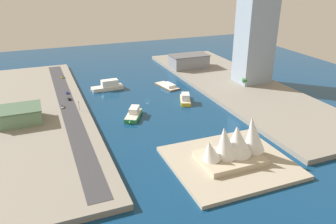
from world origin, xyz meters
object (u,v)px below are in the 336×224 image
Objects in this scene: warehouse_low_gray at (189,61)px; traffic_light_waterfront at (79,104)px; ferry_yellow_fast at (185,99)px; opera_landmark at (234,144)px; suv_black at (69,99)px; van_white at (62,106)px; tower_tall_glass at (255,38)px; terminal_long_green at (19,115)px; ferry_white_commuter at (108,86)px; hatchback_blue at (67,93)px; barge_flat_brown at (167,86)px; taxi_yellow_cab at (63,77)px; ferry_green_doubledeck at (134,114)px.

traffic_light_waterfront is (116.77, 71.54, -2.06)m from warehouse_low_gray.
ferry_yellow_fast is at bearing 63.18° from warehouse_low_gray.
opera_landmark is at bearing 124.30° from traffic_light_waterfront.
suv_black is 1.02× the size of van_white.
ferry_yellow_fast is 0.31× the size of tower_tall_glass.
tower_tall_glass is at bearing -174.81° from terminal_long_green.
ferry_white_commuter is 0.75× the size of opera_landmark.
ferry_white_commuter is 90.95m from warehouse_low_gray.
tower_tall_glass is 158.48m from hatchback_blue.
suv_black is at bearing -139.30° from terminal_long_green.
tower_tall_glass is at bearing 163.31° from barge_flat_brown.
barge_flat_brown is 5.40× the size of van_white.
taxi_yellow_cab is at bearing -88.06° from traffic_light_waterfront.
terminal_long_green is (116.23, 37.77, 6.84)m from barge_flat_brown.
opera_landmark is (52.35, 165.97, 1.76)m from warehouse_low_gray.
warehouse_low_gray reaches higher than hatchback_blue.
ferry_green_doubledeck is 38.46m from traffic_light_waterfront.
tower_tall_glass reaches higher than traffic_light_waterfront.
hatchback_blue is at bearing -127.98° from terminal_long_green.
suv_black reaches higher than van_white.
hatchback_blue is (-33.94, -43.48, -3.99)m from terminal_long_green.
tower_tall_glass is 2.71× the size of terminal_long_green.
van_white is 29.34m from hatchback_blue.
warehouse_low_gray is at bearing -158.34° from suv_black.
van_white is (88.33, -14.99, 1.37)m from ferry_yellow_fast.
taxi_yellow_cab is at bearing -69.19° from opera_landmark.
ferry_green_doubledeck is (44.40, 12.80, -0.35)m from ferry_yellow_fast.
hatchback_blue is 0.13× the size of opera_landmark.
traffic_light_waterfront is at bearing -171.72° from terminal_long_green.
taxi_yellow_cab is (80.56, -88.04, 1.34)m from ferry_yellow_fast.
ferry_white_commuter is 1.23× the size of ferry_yellow_fast.
barge_flat_brown is 4.16× the size of traffic_light_waterfront.
barge_flat_brown is at bearing 165.22° from ferry_white_commuter.
ferry_yellow_fast is 90.24m from opera_landmark.
taxi_yellow_cab is 0.80× the size of traffic_light_waterfront.
traffic_light_waterfront is (-4.09, 23.54, 3.40)m from suv_black.
hatchback_blue is at bearing -56.52° from ferry_green_doubledeck.
warehouse_low_gray reaches higher than ferry_green_doubledeck.
hatchback_blue reaches higher than taxi_yellow_cab.
ferry_white_commuter reaches higher than van_white.
terminal_long_green reaches higher than traffic_light_waterfront.
warehouse_low_gray is at bearing 174.79° from taxi_yellow_cab.
warehouse_low_gray is at bearing -116.82° from ferry_yellow_fast.
hatchback_blue is at bearing -84.10° from traffic_light_waterfront.
terminal_long_green is 55.30m from hatchback_blue.
tower_tall_glass is (-118.02, 33.65, 37.26)m from ferry_white_commuter.
traffic_light_waterfront is at bearing 31.49° from warehouse_low_gray.
barge_flat_brown is 1.20× the size of ferry_green_doubledeck.
tower_tall_glass reaches higher than taxi_yellow_cab.
ferry_green_doubledeck is 0.61× the size of warehouse_low_gray.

